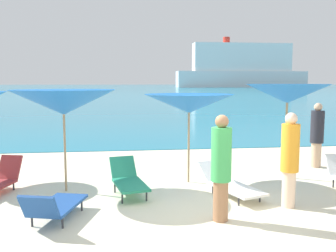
% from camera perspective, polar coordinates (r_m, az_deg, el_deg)
% --- Properties ---
extents(ground_plane, '(50.00, 100.00, 0.30)m').
position_cam_1_polar(ground_plane, '(16.57, -1.94, -2.09)').
color(ground_plane, beige).
extents(ocean_water, '(650.00, 440.00, 0.02)m').
position_cam_1_polar(ocean_water, '(232.90, -6.89, 5.99)').
color(ocean_water, teal).
rests_on(ocean_water, ground_plane).
extents(umbrella_1, '(2.47, 2.47, 2.21)m').
position_cam_1_polar(umbrella_1, '(8.30, -15.63, 3.49)').
color(umbrella_1, '#9E7F59').
rests_on(umbrella_1, ground_plane).
extents(umbrella_2, '(2.32, 2.32, 2.09)m').
position_cam_1_polar(umbrella_2, '(8.74, 3.21, 3.42)').
color(umbrella_2, '#9E7F59').
rests_on(umbrella_2, ground_plane).
extents(umbrella_3, '(2.06, 2.06, 2.32)m').
position_cam_1_polar(umbrella_3, '(9.59, 17.72, 4.70)').
color(umbrella_3, '#9E7F59').
rests_on(umbrella_3, ground_plane).
extents(lounge_chair_1, '(1.13, 1.85, 0.57)m').
position_cam_1_polar(lounge_chair_1, '(8.09, 9.34, -8.59)').
color(lounge_chair_1, white).
rests_on(lounge_chair_1, ground_plane).
extents(lounge_chair_5, '(0.97, 1.56, 0.64)m').
position_cam_1_polar(lounge_chair_5, '(6.79, -16.93, -11.52)').
color(lounge_chair_5, '#1E478C').
rests_on(lounge_chair_5, ground_plane).
extents(lounge_chair_7, '(0.85, 1.57, 0.69)m').
position_cam_1_polar(lounge_chair_7, '(8.05, -6.11, -8.05)').
color(lounge_chair_7, '#268C66').
rests_on(lounge_chair_7, ground_plane).
extents(beachgoer_0, '(0.35, 0.35, 1.83)m').
position_cam_1_polar(beachgoer_0, '(6.42, 8.10, -5.94)').
color(beachgoer_0, '#A3704C').
rests_on(beachgoer_0, ground_plane).
extents(beachgoer_1, '(0.36, 0.36, 1.80)m').
position_cam_1_polar(beachgoer_1, '(11.21, 21.74, -1.08)').
color(beachgoer_1, '#DBAA84').
rests_on(beachgoer_1, ground_plane).
extents(beachgoer_2, '(0.34, 0.34, 1.81)m').
position_cam_1_polar(beachgoer_2, '(7.42, 18.06, -4.57)').
color(beachgoer_2, beige).
rests_on(beachgoer_2, ground_plane).
extents(cruise_ship, '(66.41, 9.95, 24.97)m').
position_cam_1_polar(cruise_ship, '(195.51, 11.17, 8.66)').
color(cruise_ship, white).
rests_on(cruise_ship, ocean_water).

